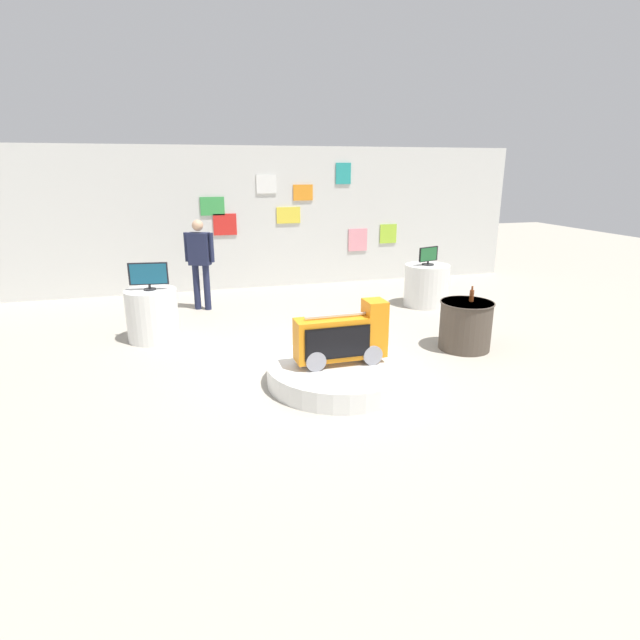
% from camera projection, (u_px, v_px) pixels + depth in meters
% --- Properties ---
extents(ground_plane, '(30.00, 30.00, 0.00)m').
position_uv_depth(ground_plane, '(325.00, 367.00, 6.71)').
color(ground_plane, '#A8A091').
extents(back_wall_display, '(11.69, 0.13, 2.98)m').
position_uv_depth(back_wall_display, '(262.00, 219.00, 10.82)').
color(back_wall_display, silver).
rests_on(back_wall_display, ground).
extents(main_display_pedestal, '(1.81, 1.81, 0.25)m').
position_uv_depth(main_display_pedestal, '(340.00, 372.00, 6.21)').
color(main_display_pedestal, silver).
rests_on(main_display_pedestal, ground).
extents(novelty_firetruck_tv, '(1.13, 0.38, 0.77)m').
position_uv_depth(novelty_firetruck_tv, '(342.00, 339.00, 6.08)').
color(novelty_firetruck_tv, gray).
rests_on(novelty_firetruck_tv, main_display_pedestal).
extents(display_pedestal_left_rear, '(0.77, 0.77, 0.79)m').
position_uv_depth(display_pedestal_left_rear, '(152.00, 315.00, 7.67)').
color(display_pedestal_left_rear, silver).
rests_on(display_pedestal_left_rear, ground).
extents(tv_on_left_rear, '(0.57, 0.18, 0.42)m').
position_uv_depth(tv_on_left_rear, '(148.00, 275.00, 7.49)').
color(tv_on_left_rear, black).
rests_on(tv_on_left_rear, display_pedestal_left_rear).
extents(display_pedestal_center_rear, '(0.84, 0.84, 0.79)m').
position_uv_depth(display_pedestal_center_rear, '(426.00, 285.00, 9.60)').
color(display_pedestal_center_rear, silver).
rests_on(display_pedestal_center_rear, ground).
extents(tv_on_center_rear, '(0.44, 0.23, 0.34)m').
position_uv_depth(tv_on_center_rear, '(428.00, 256.00, 9.43)').
color(tv_on_center_rear, black).
rests_on(tv_on_center_rear, display_pedestal_center_rear).
extents(side_table_round, '(0.77, 0.77, 0.71)m').
position_uv_depth(side_table_round, '(465.00, 325.00, 7.29)').
color(side_table_round, '#4C4238').
rests_on(side_table_round, ground).
extents(bottle_on_side_table, '(0.06, 0.06, 0.22)m').
position_uv_depth(bottle_on_side_table, '(472.00, 295.00, 7.20)').
color(bottle_on_side_table, brown).
rests_on(bottle_on_side_table, side_table_round).
extents(shopper_browsing_near_truck, '(0.52, 0.34, 1.66)m').
position_uv_depth(shopper_browsing_near_truck, '(200.00, 258.00, 9.16)').
color(shopper_browsing_near_truck, '#1E233F').
rests_on(shopper_browsing_near_truck, ground).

